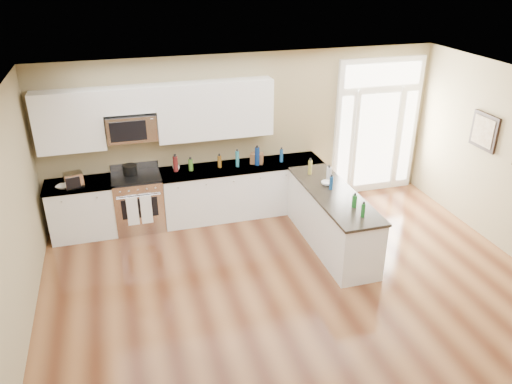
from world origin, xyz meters
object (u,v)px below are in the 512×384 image
peninsula_cabinet (331,221)px  kitchen_range (139,202)px  toaster_oven (73,180)px  stockpot (130,169)px

peninsula_cabinet → kitchen_range: 3.24m
peninsula_cabinet → toaster_oven: size_ratio=8.39×
peninsula_cabinet → stockpot: stockpot is taller
peninsula_cabinet → kitchen_range: bearing=153.4°
stockpot → peninsula_cabinet: bearing=-27.7°
stockpot → toaster_oven: toaster_oven is taller
peninsula_cabinet → kitchen_range: kitchen_range is taller
peninsula_cabinet → toaster_oven: toaster_oven is taller
stockpot → toaster_oven: 0.91m
toaster_oven → kitchen_range: bearing=-5.2°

